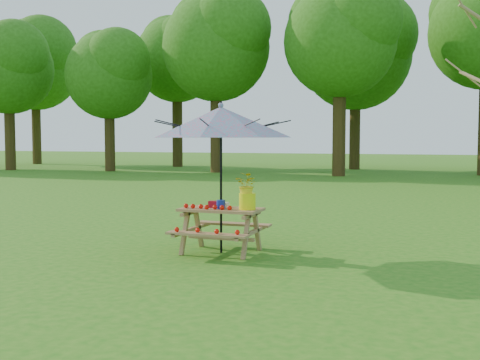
% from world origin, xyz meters
% --- Properties ---
extents(ground, '(120.00, 120.00, 0.00)m').
position_xyz_m(ground, '(0.00, 0.00, 0.00)').
color(ground, '#236B14').
rests_on(ground, ground).
extents(treeline, '(60.00, 12.00, 16.00)m').
position_xyz_m(treeline, '(0.00, 22.00, 8.00)').
color(treeline, '#24590F').
rests_on(treeline, ground).
extents(picnic_table, '(1.20, 1.32, 0.67)m').
position_xyz_m(picnic_table, '(1.88, 2.47, 0.33)').
color(picnic_table, '#9C6746').
rests_on(picnic_table, ground).
extents(patio_umbrella, '(2.33, 2.33, 2.25)m').
position_xyz_m(patio_umbrella, '(1.88, 2.47, 1.95)').
color(patio_umbrella, black).
rests_on(patio_umbrella, ground).
extents(produce_bins, '(0.29, 0.38, 0.13)m').
position_xyz_m(produce_bins, '(1.84, 2.50, 0.72)').
color(produce_bins, '#AA0D1F').
rests_on(produce_bins, picnic_table).
extents(tomatoes_row, '(0.77, 0.13, 0.07)m').
position_xyz_m(tomatoes_row, '(1.73, 2.29, 0.71)').
color(tomatoes_row, red).
rests_on(tomatoes_row, picnic_table).
extents(flower_bucket, '(0.40, 0.38, 0.55)m').
position_xyz_m(flower_bucket, '(2.30, 2.44, 0.96)').
color(flower_bucket, '#FBFF0D').
rests_on(flower_bucket, picnic_table).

